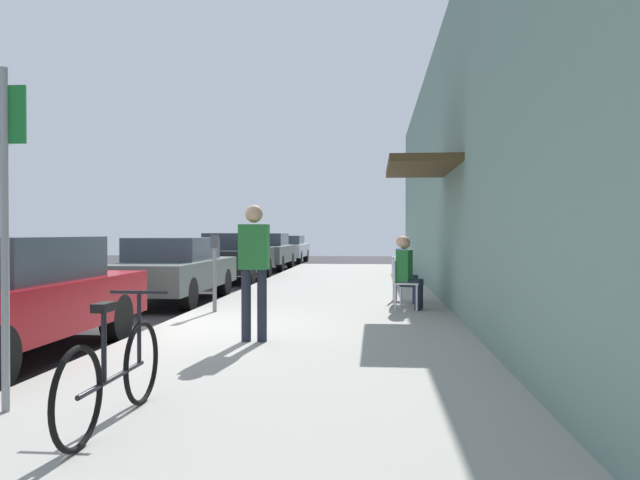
{
  "coord_description": "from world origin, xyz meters",
  "views": [
    {
      "loc": [
        3.18,
        -8.41,
        1.48
      ],
      "look_at": [
        1.92,
        5.72,
        1.31
      ],
      "focal_mm": 34.38,
      "sensor_mm": 36.0,
      "label": 1
    }
  ],
  "objects": [
    {
      "name": "ground_plane",
      "position": [
        0.0,
        0.0,
        0.0
      ],
      "size": [
        60.0,
        60.0,
        0.0
      ],
      "primitive_type": "plane",
      "color": "#2D2D30"
    },
    {
      "name": "sidewalk_slab",
      "position": [
        2.25,
        2.0,
        0.06
      ],
      "size": [
        4.5,
        32.0,
        0.12
      ],
      "primitive_type": "cube",
      "color": "#9E9B93",
      "rests_on": "ground_plane"
    },
    {
      "name": "building_facade",
      "position": [
        4.65,
        2.0,
        2.8
      ],
      "size": [
        1.4,
        32.0,
        5.61
      ],
      "color": "gray",
      "rests_on": "ground_plane"
    },
    {
      "name": "parked_car_0",
      "position": [
        -1.1,
        -1.73,
        0.73
      ],
      "size": [
        1.8,
        4.4,
        1.43
      ],
      "color": "maroon",
      "rests_on": "ground_plane"
    },
    {
      "name": "parked_car_1",
      "position": [
        -1.1,
        4.19,
        0.71
      ],
      "size": [
        1.8,
        4.4,
        1.37
      ],
      "color": "#47514C",
      "rests_on": "ground_plane"
    },
    {
      "name": "parked_car_2",
      "position": [
        -1.1,
        9.9,
        0.75
      ],
      "size": [
        1.8,
        4.4,
        1.46
      ],
      "color": "black",
      "rests_on": "ground_plane"
    },
    {
      "name": "parked_car_3",
      "position": [
        -1.1,
        15.45,
        0.75
      ],
      "size": [
        1.8,
        4.4,
        1.45
      ],
      "color": "#47514C",
      "rests_on": "ground_plane"
    },
    {
      "name": "parked_car_4",
      "position": [
        -1.1,
        21.19,
        0.7
      ],
      "size": [
        1.8,
        4.4,
        1.33
      ],
      "color": "#B7B7BC",
      "rests_on": "ground_plane"
    },
    {
      "name": "parking_meter",
      "position": [
        0.45,
        1.85,
        0.89
      ],
      "size": [
        0.12,
        0.1,
        1.32
      ],
      "color": "slate",
      "rests_on": "sidewalk_slab"
    },
    {
      "name": "street_sign",
      "position": [
        0.4,
        -4.02,
        1.64
      ],
      "size": [
        0.32,
        0.06,
        2.6
      ],
      "color": "gray",
      "rests_on": "sidewalk_slab"
    },
    {
      "name": "bicycle_0",
      "position": [
        1.35,
        -4.26,
        0.48
      ],
      "size": [
        0.46,
        1.71,
        0.9
      ],
      "color": "black",
      "rests_on": "sidewalk_slab"
    },
    {
      "name": "cafe_chair_0",
      "position": [
        3.71,
        2.5,
        0.62
      ],
      "size": [
        0.55,
        0.55,
        0.87
      ],
      "color": "silver",
      "rests_on": "sidewalk_slab"
    },
    {
      "name": "seated_patron_0",
      "position": [
        3.76,
        2.48,
        0.82
      ],
      "size": [
        0.5,
        0.46,
        1.29
      ],
      "color": "#232838",
      "rests_on": "sidewalk_slab"
    },
    {
      "name": "cafe_chair_1",
      "position": [
        3.7,
        3.45,
        0.62
      ],
      "size": [
        0.46,
        0.46,
        0.87
      ],
      "color": "silver",
      "rests_on": "sidewalk_slab"
    },
    {
      "name": "seated_patron_1",
      "position": [
        3.76,
        3.45,
        0.82
      ],
      "size": [
        0.44,
        0.37,
        1.29
      ],
      "color": "#232838",
      "rests_on": "sidewalk_slab"
    },
    {
      "name": "cafe_chair_2",
      "position": [
        3.7,
        4.14,
        0.62
      ],
      "size": [
        0.51,
        0.51,
        0.87
      ],
      "color": "silver",
      "rests_on": "sidewalk_slab"
    },
    {
      "name": "pedestrian_standing",
      "position": [
        1.69,
        -0.91,
        1.12
      ],
      "size": [
        0.36,
        0.22,
        1.7
      ],
      "color": "#232838",
      "rests_on": "sidewalk_slab"
    }
  ]
}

